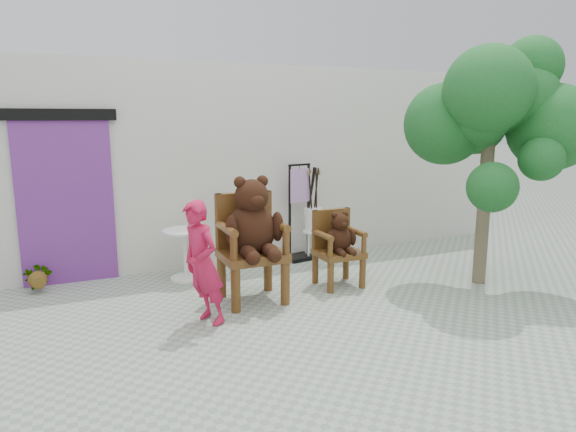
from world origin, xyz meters
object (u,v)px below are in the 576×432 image
object	(u,v)px
chair_big	(251,230)
chair_small	(338,241)
tree	(499,114)
person	(203,263)
cafe_table	(185,248)
display_stand	(299,223)
stool_bucket	(313,219)

from	to	relation	value
chair_big	chair_small	distance (m)	1.28
chair_big	chair_small	size ratio (longest dim) A/B	1.53
chair_big	chair_small	bearing A→B (deg)	4.05
chair_big	tree	bearing A→B (deg)	-12.59
person	cafe_table	xyz separation A→B (m)	(0.18, 1.66, -0.24)
person	display_stand	xyz separation A→B (m)	(2.05, 1.94, -0.10)
tree	chair_big	bearing A→B (deg)	167.41
chair_small	display_stand	world-z (taller)	display_stand
person	tree	distance (m)	4.16
chair_small	stool_bucket	world-z (taller)	stool_bucket
person	chair_big	bearing A→B (deg)	102.35
chair_big	cafe_table	world-z (taller)	chair_big
display_stand	stool_bucket	xyz separation A→B (m)	(0.23, -0.02, 0.06)
chair_small	tree	xyz separation A→B (m)	(1.87, -0.78, 1.65)
stool_bucket	display_stand	bearing A→B (deg)	174.07
chair_big	tree	size ratio (longest dim) A/B	0.48
person	cafe_table	distance (m)	1.69
cafe_table	tree	world-z (taller)	tree
chair_big	stool_bucket	size ratio (longest dim) A/B	1.06
chair_big	cafe_table	bearing A→B (deg)	115.62
chair_small	stool_bucket	size ratio (longest dim) A/B	0.69
display_stand	tree	world-z (taller)	tree
cafe_table	person	bearing A→B (deg)	-96.22
cafe_table	tree	size ratio (longest dim) A/B	0.22
cafe_table	chair_small	bearing A→B (deg)	-30.65
chair_big	tree	world-z (taller)	tree
cafe_table	stool_bucket	distance (m)	2.12
cafe_table	tree	distance (m)	4.49
chair_big	person	size ratio (longest dim) A/B	1.12
chair_small	cafe_table	world-z (taller)	chair_small
person	display_stand	distance (m)	2.82
stool_bucket	cafe_table	bearing A→B (deg)	-173.02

